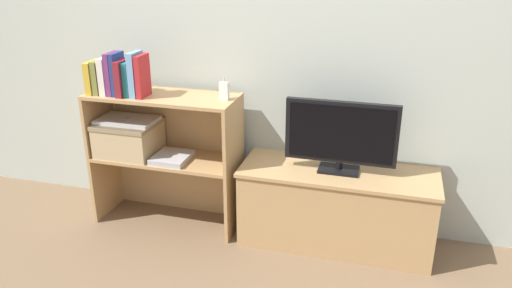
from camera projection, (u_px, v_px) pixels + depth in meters
The scene contains 19 objects.
ground_plane at pixel (248, 247), 2.87m from camera, with size 16.00×16.00×0.00m, color brown.
wall_back at pixel (268, 25), 2.81m from camera, with size 10.00×0.05×2.40m.
tv_stand at pixel (336, 207), 2.84m from camera, with size 1.09×0.41×0.45m.
tv at pixel (341, 135), 2.68m from camera, with size 0.60×0.14×0.40m.
bookshelf_lower_tier at pixel (172, 175), 3.12m from camera, with size 0.88×0.34×0.43m.
bookshelf_upper_tier at pixel (168, 113), 2.96m from camera, with size 0.88×0.34×0.38m.
book_mustard at pixel (94, 77), 2.87m from camera, with size 0.04×0.15×0.19m.
book_olive at pixel (100, 77), 2.86m from camera, with size 0.04×0.14×0.19m.
book_ivory at pixel (106, 76), 2.84m from camera, with size 0.04×0.13×0.21m.
book_plum at pixel (113, 74), 2.83m from camera, with size 0.03×0.13×0.24m.
book_navy at pixel (118, 74), 2.82m from camera, with size 0.03×0.13×0.24m.
book_maroon at pixel (124, 78), 2.82m from camera, with size 0.04×0.16×0.20m.
book_teal at pixel (130, 79), 2.81m from camera, with size 0.03×0.12×0.19m.
book_skyblue at pixel (136, 74), 2.79m from camera, with size 0.04×0.13×0.25m.
book_crimson at pixel (143, 76), 2.78m from camera, with size 0.03×0.13×0.24m.
baby_monitor at pixel (224, 91), 2.75m from camera, with size 0.05×0.04×0.13m.
storage_basket_left at pixel (129, 136), 3.01m from camera, with size 0.35×0.31×0.20m.
laptop at pixel (127, 120), 2.97m from camera, with size 0.35×0.22×0.02m.
magazine_stack at pixel (172, 158), 2.94m from camera, with size 0.20×0.23×0.03m.
Camera 1 is at (0.71, -2.34, 1.61)m, focal length 35.00 mm.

